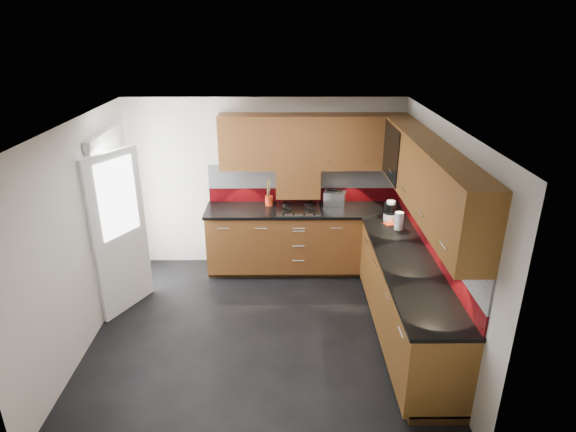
{
  "coord_description": "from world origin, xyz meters",
  "views": [
    {
      "loc": [
        0.26,
        -4.63,
        3.34
      ],
      "look_at": [
        0.3,
        0.65,
        1.18
      ],
      "focal_mm": 30.0,
      "sensor_mm": 36.0,
      "label": 1
    }
  ],
  "objects_px": {
    "food_processor": "(390,211)",
    "utensil_pot": "(269,199)",
    "gas_hob": "(298,208)",
    "toaster": "(335,198)"
  },
  "relations": [
    {
      "from": "gas_hob",
      "to": "utensil_pot",
      "type": "height_order",
      "value": "utensil_pot"
    },
    {
      "from": "gas_hob",
      "to": "utensil_pot",
      "type": "xyz_separation_m",
      "value": [
        -0.4,
        0.17,
        0.08
      ]
    },
    {
      "from": "food_processor",
      "to": "utensil_pot",
      "type": "bearing_deg",
      "value": 160.51
    },
    {
      "from": "toaster",
      "to": "food_processor",
      "type": "distance_m",
      "value": 0.86
    },
    {
      "from": "utensil_pot",
      "to": "food_processor",
      "type": "xyz_separation_m",
      "value": [
        1.57,
        -0.56,
        0.03
      ]
    },
    {
      "from": "toaster",
      "to": "food_processor",
      "type": "height_order",
      "value": "food_processor"
    },
    {
      "from": "gas_hob",
      "to": "toaster",
      "type": "height_order",
      "value": "toaster"
    },
    {
      "from": "gas_hob",
      "to": "food_processor",
      "type": "distance_m",
      "value": 1.24
    },
    {
      "from": "gas_hob",
      "to": "food_processor",
      "type": "bearing_deg",
      "value": -18.4
    },
    {
      "from": "utensil_pot",
      "to": "toaster",
      "type": "height_order",
      "value": "utensil_pot"
    }
  ]
}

